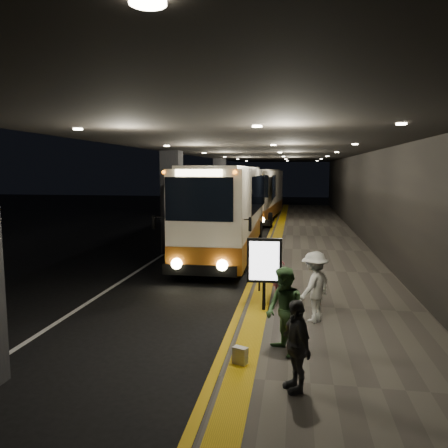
% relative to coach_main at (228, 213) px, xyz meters
% --- Properties ---
extents(ground, '(90.00, 90.00, 0.00)m').
position_rel_coach_main_xyz_m(ground, '(-0.85, -4.46, -1.74)').
color(ground, black).
extents(lane_line_white, '(0.12, 50.00, 0.01)m').
position_rel_coach_main_xyz_m(lane_line_white, '(-2.65, 0.54, -1.73)').
color(lane_line_white, silver).
rests_on(lane_line_white, ground).
extents(kerb_stripe_yellow, '(0.18, 50.00, 0.01)m').
position_rel_coach_main_xyz_m(kerb_stripe_yellow, '(1.50, 0.54, -1.73)').
color(kerb_stripe_yellow, gold).
rests_on(kerb_stripe_yellow, ground).
extents(sidewalk, '(4.50, 50.00, 0.15)m').
position_rel_coach_main_xyz_m(sidewalk, '(3.90, 0.54, -1.66)').
color(sidewalk, '#514C44').
rests_on(sidewalk, ground).
extents(tactile_strip, '(0.50, 50.00, 0.01)m').
position_rel_coach_main_xyz_m(tactile_strip, '(2.00, 0.54, -1.58)').
color(tactile_strip, gold).
rests_on(tactile_strip, sidewalk).
extents(terminal_wall, '(0.10, 50.00, 6.00)m').
position_rel_coach_main_xyz_m(terminal_wall, '(6.15, 0.54, 1.26)').
color(terminal_wall, black).
rests_on(terminal_wall, ground).
extents(support_columns, '(0.80, 24.80, 4.40)m').
position_rel_coach_main_xyz_m(support_columns, '(-2.35, -0.46, 0.46)').
color(support_columns, black).
rests_on(support_columns, ground).
extents(canopy, '(9.00, 50.00, 0.40)m').
position_rel_coach_main_xyz_m(canopy, '(1.65, 0.54, 2.86)').
color(canopy, black).
rests_on(canopy, support_columns).
extents(coach_main, '(2.62, 11.68, 3.62)m').
position_rel_coach_main_xyz_m(coach_main, '(0.00, 0.00, 0.00)').
color(coach_main, beige).
rests_on(coach_main, ground).
extents(coach_second, '(3.06, 11.39, 3.54)m').
position_rel_coach_main_xyz_m(coach_second, '(0.30, 12.47, -0.04)').
color(coach_second, beige).
rests_on(coach_second, ground).
extents(passenger_boarding, '(0.46, 0.62, 1.54)m').
position_rel_coach_main_xyz_m(passenger_boarding, '(2.43, -6.65, -0.82)').
color(passenger_boarding, '#AC505C').
rests_on(passenger_boarding, sidewalk).
extents(passenger_waiting_green, '(0.84, 0.94, 1.65)m').
position_rel_coach_main_xyz_m(passenger_waiting_green, '(2.71, -10.63, -0.76)').
color(passenger_waiting_green, '#3C6437').
rests_on(passenger_waiting_green, sidewalk).
extents(passenger_waiting_white, '(0.99, 1.13, 1.62)m').
position_rel_coach_main_xyz_m(passenger_waiting_white, '(3.33, -8.69, -0.78)').
color(passenger_waiting_white, silver).
rests_on(passenger_waiting_white, sidewalk).
extents(passenger_waiting_grey, '(0.76, 0.96, 1.46)m').
position_rel_coach_main_xyz_m(passenger_waiting_grey, '(2.92, -11.95, -0.86)').
color(passenger_waiting_grey, '#414246').
rests_on(passenger_waiting_grey, sidewalk).
extents(bag_polka, '(0.28, 0.13, 0.33)m').
position_rel_coach_main_xyz_m(bag_polka, '(2.89, -10.02, -1.42)').
color(bag_polka, black).
rests_on(bag_polka, sidewalk).
extents(bag_plain, '(0.29, 0.23, 0.31)m').
position_rel_coach_main_xyz_m(bag_plain, '(1.95, -11.20, -1.43)').
color(bag_plain, silver).
rests_on(bag_plain, sidewalk).
extents(info_sign, '(0.85, 0.15, 1.80)m').
position_rel_coach_main_xyz_m(info_sign, '(2.15, -8.10, -0.37)').
color(info_sign, black).
rests_on(info_sign, sidewalk).
extents(stanchion_post, '(0.05, 0.05, 1.01)m').
position_rel_coach_main_xyz_m(stanchion_post, '(1.90, -6.42, -1.08)').
color(stanchion_post, black).
rests_on(stanchion_post, sidewalk).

